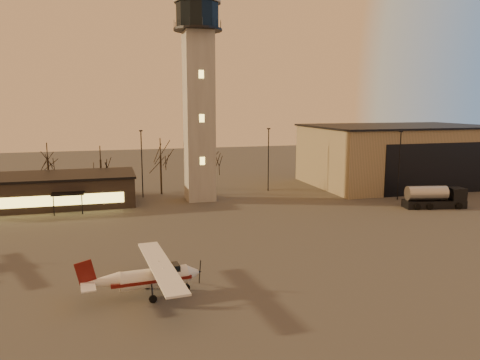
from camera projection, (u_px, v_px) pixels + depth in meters
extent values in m
plane|color=#3D3B39|center=(267.00, 267.00, 40.51)|extent=(220.00, 220.00, 0.00)
cube|color=gray|center=(199.00, 118.00, 67.03)|extent=(4.00, 4.00, 24.00)
cylinder|color=black|center=(198.00, 30.00, 65.05)|extent=(6.80, 6.80, 0.30)
cylinder|color=black|center=(198.00, 16.00, 64.75)|extent=(6.00, 6.00, 3.40)
cylinder|color=gray|center=(197.00, 2.00, 64.44)|extent=(6.60, 6.60, 0.40)
cube|color=#998064|center=(398.00, 156.00, 81.70)|extent=(30.00, 20.00, 10.00)
cube|color=black|center=(400.00, 126.00, 80.86)|extent=(30.60, 20.60, 0.30)
cube|color=black|center=(436.00, 169.00, 72.35)|extent=(18.00, 0.10, 8.00)
cube|color=black|center=(41.00, 192.00, 64.59)|extent=(25.00, 10.00, 4.00)
cube|color=black|center=(40.00, 176.00, 64.24)|extent=(25.40, 10.40, 0.30)
cube|color=#FFD859|center=(36.00, 202.00, 59.89)|extent=(22.00, 0.08, 1.40)
cube|color=black|center=(68.00, 194.00, 59.88)|extent=(4.00, 2.00, 0.20)
cylinder|color=black|center=(142.00, 165.00, 69.79)|extent=(0.16, 0.16, 10.00)
cube|color=black|center=(141.00, 131.00, 68.97)|extent=(0.50, 0.25, 0.18)
cylinder|color=black|center=(268.00, 160.00, 75.20)|extent=(0.16, 0.16, 10.00)
cube|color=black|center=(269.00, 129.00, 74.38)|extent=(0.50, 0.25, 0.18)
cylinder|color=black|center=(399.00, 166.00, 68.15)|extent=(0.16, 0.16, 10.00)
cube|color=black|center=(401.00, 131.00, 67.33)|extent=(0.50, 0.25, 0.18)
cylinder|color=black|center=(101.00, 176.00, 74.25)|extent=(0.28, 0.28, 5.25)
cylinder|color=black|center=(161.00, 175.00, 72.81)|extent=(0.28, 0.28, 6.16)
cylinder|color=black|center=(214.00, 174.00, 77.24)|extent=(0.28, 0.28, 4.97)
cylinder|color=black|center=(49.00, 175.00, 73.95)|extent=(0.28, 0.28, 5.60)
cylinder|color=silver|center=(154.00, 278.00, 34.47)|extent=(5.07, 1.78, 1.41)
cone|color=silver|center=(192.00, 273.00, 35.47)|extent=(1.07, 1.41, 1.34)
cone|color=silver|center=(102.00, 282.00, 33.19)|extent=(2.68, 1.38, 1.19)
cube|color=black|center=(168.00, 270.00, 34.76)|extent=(1.70, 1.26, 0.76)
cube|color=#560F0C|center=(151.00, 279.00, 34.40)|extent=(5.93, 1.89, 0.24)
cube|color=silver|center=(161.00, 266.00, 34.52)|extent=(2.52, 11.98, 0.15)
cube|color=silver|center=(88.00, 282.00, 32.84)|extent=(1.24, 3.63, 0.09)
cube|color=#560F0C|center=(85.00, 272.00, 32.68)|extent=(1.50, 0.20, 1.83)
cube|color=black|center=(434.00, 204.00, 63.64)|extent=(8.49, 3.89, 1.06)
cube|color=black|center=(456.00, 194.00, 63.67)|extent=(2.33, 2.55, 1.74)
cube|color=black|center=(461.00, 192.00, 63.68)|extent=(0.46, 1.81, 0.96)
cylinder|color=#A6A6AB|center=(426.00, 193.00, 63.31)|extent=(5.69, 3.05, 2.02)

